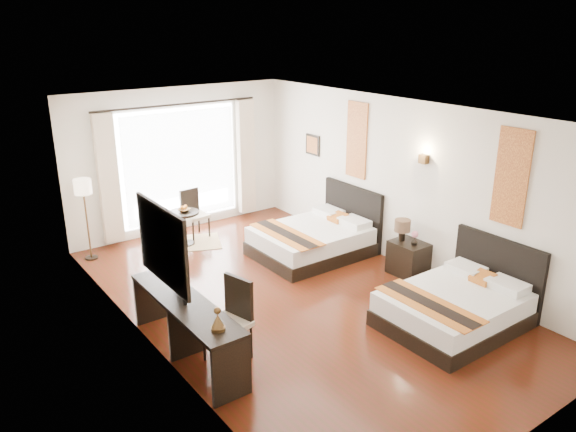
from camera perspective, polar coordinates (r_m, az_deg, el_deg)
floor at (r=8.57m, az=0.67°, el=-8.35°), size 4.50×7.50×0.01m
ceiling at (r=7.68m, az=0.75°, el=10.46°), size 4.50×7.50×0.02m
wall_headboard at (r=9.47m, az=11.67°, el=3.15°), size 0.01×7.50×2.80m
wall_desk at (r=6.98m, az=-14.23°, el=-2.92°), size 0.01×7.50×2.80m
wall_window at (r=11.12m, az=-10.99°, el=5.60°), size 4.50×0.01×2.80m
wall_entry at (r=5.72m, az=24.11°, el=-9.25°), size 4.50×0.01×2.80m
window_glass at (r=11.13m, az=-10.92°, el=5.08°), size 2.40×0.02×2.20m
sheer_curtain at (r=11.08m, az=-10.79°, el=5.03°), size 2.30×0.02×2.10m
drape_left at (r=10.53m, az=-17.80°, el=3.58°), size 0.35×0.14×2.35m
drape_right at (r=11.72m, az=-4.28°, el=6.00°), size 0.35×0.14×2.35m
art_panel_near at (r=8.20m, az=21.75°, el=3.65°), size 0.03×0.50×1.35m
art_panel_far at (r=10.11m, az=6.99°, el=7.65°), size 0.03×0.50×1.35m
wall_sconce at (r=9.03m, az=13.62°, el=5.64°), size 0.10×0.14×0.14m
mirror_frame at (r=6.55m, az=-12.64°, el=-2.88°), size 0.04×1.25×0.95m
mirror_glass at (r=6.56m, az=-12.45°, el=-2.83°), size 0.01×1.12×0.82m
bed_near at (r=8.10m, az=16.84°, el=-8.70°), size 1.91×1.49×1.07m
bed_far at (r=10.01m, az=2.75°, el=-2.29°), size 1.98×1.54×1.11m
nightstand at (r=9.41m, az=12.13°, el=-4.23°), size 0.47×0.58×0.56m
table_lamp at (r=9.30m, az=11.54°, el=-1.14°), size 0.26×0.26×0.41m
vase at (r=9.23m, az=12.69°, el=-2.85°), size 0.12×0.12×0.13m
console_desk at (r=7.15m, az=-10.24°, el=-11.21°), size 0.50×2.20×0.76m
television at (r=7.14m, az=-11.56°, el=-5.77°), size 0.38×0.82×0.48m
bronze_figurine at (r=6.27m, az=-7.14°, el=-10.45°), size 0.18×0.18×0.24m
desk_chair at (r=7.06m, az=-6.03°, el=-12.00°), size 0.58×0.58×1.04m
floor_lamp at (r=10.09m, az=-20.07°, el=2.27°), size 0.29×0.29×1.45m
side_table at (r=10.57m, az=-10.46°, el=-1.21°), size 0.56×0.56×0.64m
fruit_bowl at (r=10.45m, az=-10.51°, el=0.57°), size 0.28×0.28×0.05m
window_chair at (r=10.93m, az=-9.40°, el=-0.68°), size 0.47×0.47×0.92m
jute_rug at (r=10.71m, az=-10.22°, el=-2.73°), size 1.46×1.25×0.01m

